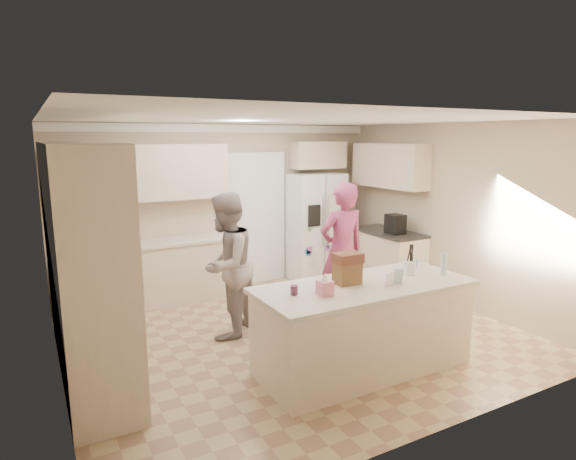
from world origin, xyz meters
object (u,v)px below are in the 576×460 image
coffee_maker (395,224)px  island_base (363,329)px  tissue_box (325,288)px  dollhouse_body (347,273)px  refrigerator (314,226)px  utensil_crock (410,268)px  teen_girl (342,251)px  teen_boy (226,265)px

coffee_maker → island_base: bearing=-137.2°
tissue_box → dollhouse_body: size_ratio=0.54×
refrigerator → utensil_crock: size_ratio=12.00×
refrigerator → island_base: refrigerator is taller
dollhouse_body → teen_girl: size_ratio=0.14×
island_base → utensil_crock: 0.86m
island_base → dollhouse_body: size_ratio=8.46×
tissue_box → island_base: bearing=10.3°
coffee_maker → tissue_box: bearing=-142.4°
coffee_maker → island_base: 2.87m
island_base → tissue_box: bearing=-169.7°
coffee_maker → dollhouse_body: (-2.20, -1.80, -0.03)m
refrigerator → teen_boy: 2.78m
utensil_crock → island_base: bearing=-175.6°
utensil_crock → dollhouse_body: bearing=176.4°
island_base → utensil_crock: size_ratio=14.67×
refrigerator → teen_boy: size_ratio=1.02×
coffee_maker → teen_girl: (-1.38, -0.54, -0.16)m
dollhouse_body → teen_girl: teen_girl is taller
coffee_maker → island_base: (-2.05, -1.90, -0.63)m
coffee_maker → utensil_crock: size_ratio=2.00×
utensil_crock → teen_girl: size_ratio=0.08×
dollhouse_body → teen_boy: bearing=118.5°
teen_boy → teen_girl: teen_girl is taller
refrigerator → dollhouse_body: refrigerator is taller
teen_boy → teen_girl: (1.59, -0.15, 0.03)m
coffee_maker → teen_boy: teen_boy is taller
tissue_box → teen_girl: teen_girl is taller
coffee_maker → teen_boy: (-2.97, -0.39, -0.19)m
utensil_crock → coffee_maker: bearing=52.9°
refrigerator → coffee_maker: refrigerator is taller
refrigerator → tissue_box: size_ratio=12.86×
tissue_box → dollhouse_body: 0.45m
utensil_crock → teen_boy: size_ratio=0.09×
refrigerator → dollhouse_body: 3.39m
island_base → tissue_box: (-0.55, -0.10, 0.56)m
coffee_maker → teen_boy: 3.00m
tissue_box → utensil_crock: bearing=7.1°
utensil_crock → tissue_box: bearing=-172.9°
utensil_crock → teen_girl: bearing=89.2°
teen_boy → teen_girl: size_ratio=0.97×
island_base → refrigerator: bearing=67.0°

